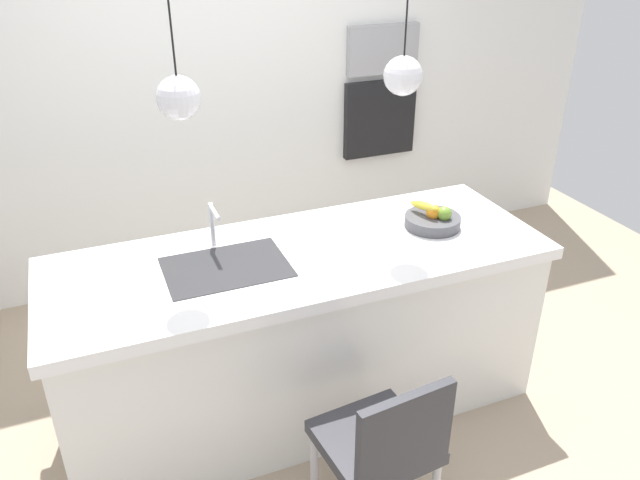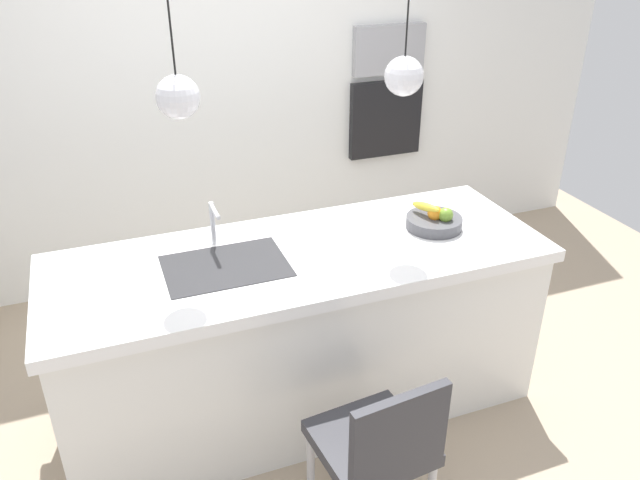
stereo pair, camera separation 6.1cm
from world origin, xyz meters
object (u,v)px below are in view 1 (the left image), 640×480
Objects in this scene: fruit_bowl at (433,219)px; microwave at (382,49)px; chair_near at (383,444)px; oven at (379,118)px.

microwave reaches higher than fruit_bowl.
chair_near is (-1.18, -2.43, -1.03)m from microwave.
fruit_bowl is 0.34× the size of chair_near.
fruit_bowl is 1.73m from microwave.
chair_near is at bearing -116.00° from oven.
oven is at bearing 64.00° from chair_near.
microwave is (0.49, 1.57, 0.54)m from fruit_bowl.
microwave is 2.89m from chair_near.
oven is at bearing 72.85° from fruit_bowl.
fruit_bowl is 0.51× the size of oven.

